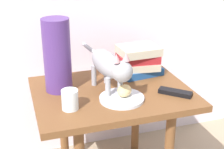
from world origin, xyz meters
name	(u,v)px	position (x,y,z in m)	size (l,w,h in m)	color
side_table	(112,105)	(0.00, 0.00, 0.45)	(0.72, 0.55, 0.53)	brown
plate	(122,98)	(0.01, -0.10, 0.53)	(0.20, 0.20, 0.01)	silver
bread_roll	(124,91)	(0.03, -0.10, 0.56)	(0.08, 0.06, 0.05)	#E0BC7A
cat	(109,66)	(-0.02, -0.02, 0.66)	(0.13, 0.48, 0.23)	#99999E
book_stack	(138,60)	(0.19, 0.15, 0.60)	(0.24, 0.18, 0.15)	#1E4C8C
green_vase	(57,56)	(-0.23, 0.08, 0.69)	(0.12, 0.12, 0.34)	#4C2D72
candle_jar	(70,101)	(-0.22, -0.12, 0.56)	(0.07, 0.07, 0.08)	silver
tv_remote	(175,92)	(0.26, -0.13, 0.54)	(0.15, 0.04, 0.02)	black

